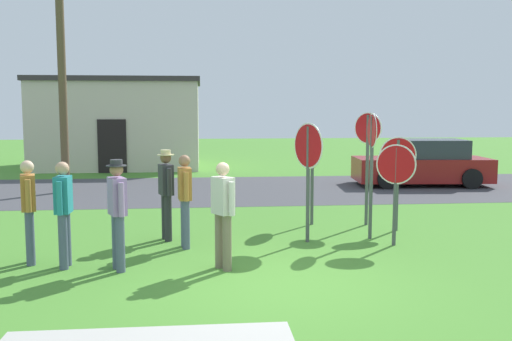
% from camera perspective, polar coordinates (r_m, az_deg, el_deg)
% --- Properties ---
extents(ground_plane, '(80.00, 80.00, 0.00)m').
position_cam_1_polar(ground_plane, '(8.30, 2.00, -11.41)').
color(ground_plane, '#47842D').
extents(street_asphalt, '(60.00, 6.40, 0.01)m').
position_cam_1_polar(street_asphalt, '(17.77, -2.11, -1.90)').
color(street_asphalt, '#424247').
rests_on(street_asphalt, ground).
extents(building_background, '(6.90, 5.44, 3.79)m').
position_cam_1_polar(building_background, '(25.50, -13.39, 4.68)').
color(building_background, beige).
rests_on(building_background, ground).
extents(utility_pole, '(1.80, 0.24, 7.92)m').
position_cam_1_polar(utility_pole, '(18.07, -18.95, 11.06)').
color(utility_pole, brown).
rests_on(utility_pole, ground).
extents(parked_car_on_street, '(4.43, 2.27, 1.51)m').
position_cam_1_polar(parked_car_on_street, '(19.47, 16.41, 0.59)').
color(parked_car_on_street, maroon).
rests_on(parked_car_on_street, ground).
extents(stop_sign_rear_right, '(0.07, 0.66, 2.42)m').
position_cam_1_polar(stop_sign_rear_right, '(11.09, 11.51, 1.48)').
color(stop_sign_rear_right, '#474C4C').
rests_on(stop_sign_rear_right, ground).
extents(stop_sign_rear_left, '(0.76, 0.11, 1.95)m').
position_cam_1_polar(stop_sign_rear_left, '(11.98, 14.02, 0.33)').
color(stop_sign_rear_left, '#474C4C').
rests_on(stop_sign_rear_left, ground).
extents(stop_sign_far_back, '(0.07, 0.80, 2.09)m').
position_cam_1_polar(stop_sign_far_back, '(12.30, 5.66, 1.13)').
color(stop_sign_far_back, '#474C4C').
rests_on(stop_sign_far_back, ground).
extents(stop_sign_center_cluster, '(0.39, 0.77, 2.26)m').
position_cam_1_polar(stop_sign_center_cluster, '(10.64, 5.25, 1.04)').
color(stop_sign_center_cluster, '#474C4C').
rests_on(stop_sign_center_cluster, ground).
extents(stop_sign_nearest, '(0.44, 0.53, 2.44)m').
position_cam_1_polar(stop_sign_nearest, '(12.41, 11.12, 2.07)').
color(stop_sign_nearest, '#474C4C').
rests_on(stop_sign_nearest, ground).
extents(stop_sign_leaning_right, '(0.63, 0.43, 1.87)m').
position_cam_1_polar(stop_sign_leaning_right, '(10.69, 13.84, -0.67)').
color(stop_sign_leaning_right, '#474C4C').
rests_on(stop_sign_leaning_right, ground).
extents(person_in_teal, '(0.37, 0.50, 1.69)m').
position_cam_1_polar(person_in_teal, '(8.87, -3.33, -3.93)').
color(person_in_teal, '#7A6B56').
rests_on(person_in_teal, ground).
extents(person_on_left, '(0.34, 0.53, 1.74)m').
position_cam_1_polar(person_on_left, '(9.05, -13.73, -3.69)').
color(person_on_left, '#4C5670').
rests_on(person_on_left, ground).
extents(person_near_signs, '(0.22, 0.57, 1.69)m').
position_cam_1_polar(person_near_signs, '(9.45, -18.74, -3.63)').
color(person_near_signs, '#4C5670').
rests_on(person_near_signs, ground).
extents(person_in_dark_shirt, '(0.31, 0.55, 1.69)m').
position_cam_1_polar(person_in_dark_shirt, '(9.88, -21.84, -3.33)').
color(person_in_dark_shirt, '#4C5670').
rests_on(person_in_dark_shirt, ground).
extents(person_with_sunhat, '(0.32, 0.55, 1.74)m').
position_cam_1_polar(person_with_sunhat, '(10.96, -9.00, -1.87)').
color(person_with_sunhat, '#2D2D33').
rests_on(person_with_sunhat, ground).
extents(person_in_blue, '(0.26, 0.57, 1.69)m').
position_cam_1_polar(person_in_blue, '(10.32, -7.15, -2.53)').
color(person_in_blue, '#4C5670').
rests_on(person_in_blue, ground).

